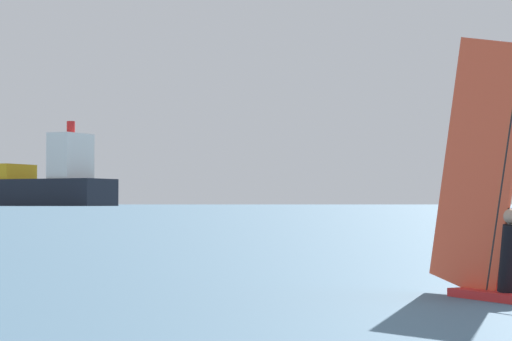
# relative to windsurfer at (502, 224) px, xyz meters

# --- Properties ---
(windsurfer) EXTENTS (1.29, 3.43, 4.39)m
(windsurfer) POSITION_rel_windsurfer_xyz_m (0.00, 0.00, 0.00)
(windsurfer) COLOR red
(windsurfer) RESTS_ON ground_plane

